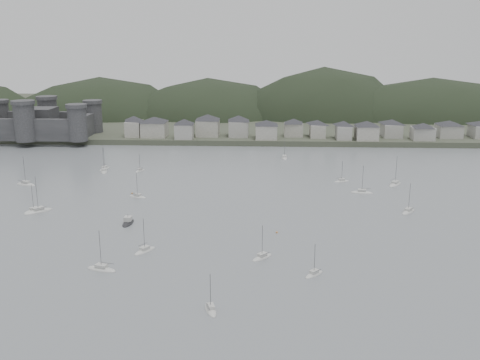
{
  "coord_description": "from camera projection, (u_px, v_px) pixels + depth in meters",
  "views": [
    {
      "loc": [
        8.9,
        -119.15,
        57.07
      ],
      "look_at": [
        0.0,
        75.0,
        6.0
      ],
      "focal_mm": 40.48,
      "sensor_mm": 36.0,
      "label": 1
    }
  ],
  "objects": [
    {
      "name": "motor_launch_far",
      "position": [
        128.0,
        223.0,
        171.86
      ],
      "size": [
        3.28,
        8.26,
        3.94
      ],
      "rotation": [
        0.0,
        0.0,
        3.1
      ],
      "color": "black",
      "rests_on": "ground"
    },
    {
      "name": "moored_fleet",
      "position": [
        183.0,
        205.0,
        189.99
      ],
      "size": [
        220.34,
        162.06,
        13.42
      ],
      "color": "beige",
      "rests_on": "ground"
    },
    {
      "name": "mooring_buoys",
      "position": [
        276.0,
        213.0,
        181.5
      ],
      "size": [
        175.68,
        91.16,
        0.7
      ],
      "color": "#C78242",
      "rests_on": "ground"
    },
    {
      "name": "ground",
      "position": [
        226.0,
        283.0,
        130.02
      ],
      "size": [
        900.0,
        900.0,
        0.0
      ],
      "primitive_type": "plane",
      "color": "slate",
      "rests_on": "ground"
    },
    {
      "name": "sailboat_lead",
      "position": [
        105.0,
        169.0,
        243.17
      ],
      "size": [
        4.08,
        8.1,
        10.61
      ],
      "rotation": [
        0.0,
        0.0,
        2.93
      ],
      "color": "beige",
      "rests_on": "ground"
    },
    {
      "name": "waterfront_town",
      "position": [
        339.0,
        127.0,
        302.71
      ],
      "size": [
        451.48,
        28.46,
        12.92
      ],
      "color": "gray",
      "rests_on": "far_shore_land"
    },
    {
      "name": "forested_ridge",
      "position": [
        259.0,
        135.0,
        392.96
      ],
      "size": [
        851.55,
        103.94,
        102.57
      ],
      "color": "black",
      "rests_on": "ground"
    },
    {
      "name": "castle",
      "position": [
        37.0,
        122.0,
        306.26
      ],
      "size": [
        66.0,
        43.0,
        20.0
      ],
      "color": "#303032",
      "rests_on": "far_shore_land"
    },
    {
      "name": "far_shore_land",
      "position": [
        253.0,
        113.0,
        414.65
      ],
      "size": [
        900.0,
        250.0,
        3.0
      ],
      "primitive_type": "cube",
      "color": "#383D2D",
      "rests_on": "ground"
    }
  ]
}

